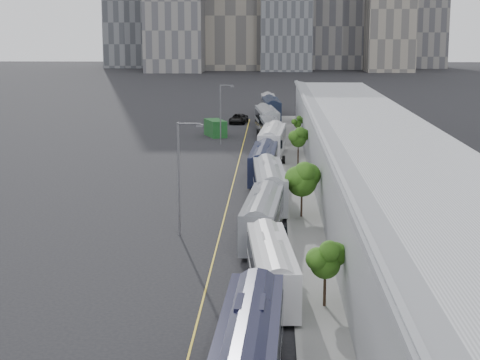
# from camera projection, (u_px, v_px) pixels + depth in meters

# --- Properties ---
(sidewalk) EXTENTS (10.00, 170.00, 0.12)m
(sidewalk) POSITION_uv_depth(u_px,v_px,m) (345.00, 222.00, 68.91)
(sidewalk) COLOR gray
(sidewalk) RESTS_ON ground
(lane_line) EXTENTS (0.12, 160.00, 0.02)m
(lane_line) POSITION_uv_depth(u_px,v_px,m) (223.00, 221.00, 69.34)
(lane_line) COLOR gold
(lane_line) RESTS_ON ground
(depot) EXTENTS (12.45, 160.40, 7.20)m
(depot) POSITION_uv_depth(u_px,v_px,m) (393.00, 183.00, 68.11)
(depot) COLOR gray
(depot) RESTS_ON ground
(bus_2) EXTENTS (3.41, 12.23, 3.53)m
(bus_2) POSITION_uv_depth(u_px,v_px,m) (271.00, 273.00, 49.73)
(bus_2) COLOR silver
(bus_2) RESTS_ON ground
(bus_3) EXTENTS (3.46, 12.83, 3.71)m
(bus_3) POSITION_uv_depth(u_px,v_px,m) (263.00, 221.00, 62.85)
(bus_3) COLOR slate
(bus_3) RESTS_ON ground
(bus_4) EXTENTS (3.38, 13.56, 3.93)m
(bus_4) POSITION_uv_depth(u_px,v_px,m) (269.00, 189.00, 75.14)
(bus_4) COLOR #979AA0
(bus_4) RESTS_ON ground
(bus_5) EXTENTS (3.21, 13.13, 3.81)m
(bus_5) POSITION_uv_depth(u_px,v_px,m) (264.00, 166.00, 87.81)
(bus_5) COLOR #161B33
(bus_5) RESTS_ON ground
(bus_6) EXTENTS (3.71, 14.15, 4.09)m
(bus_6) POSITION_uv_depth(u_px,v_px,m) (272.00, 145.00, 103.33)
(bus_6) COLOR white
(bus_6) RESTS_ON ground
(bus_7) EXTENTS (3.50, 12.32, 3.55)m
(bus_7) POSITION_uv_depth(u_px,v_px,m) (270.00, 131.00, 118.48)
(bus_7) COLOR slate
(bus_7) RESTS_ON ground
(bus_8) EXTENTS (4.22, 14.09, 4.06)m
(bus_8) POSITION_uv_depth(u_px,v_px,m) (267.00, 121.00, 129.36)
(bus_8) COLOR #91959A
(bus_8) RESTS_ON ground
(bus_9) EXTENTS (3.66, 14.12, 4.09)m
(bus_9) POSITION_uv_depth(u_px,v_px,m) (271.00, 111.00, 146.37)
(bus_9) COLOR #161E32
(bus_9) RESTS_ON ground
(bus_10) EXTENTS (3.15, 13.19, 3.83)m
(bus_10) POSITION_uv_depth(u_px,v_px,m) (268.00, 106.00, 156.96)
(bus_10) COLOR #BABABC
(bus_10) RESTS_ON ground
(tree_1) EXTENTS (1.84, 1.84, 3.93)m
(tree_1) POSITION_uv_depth(u_px,v_px,m) (325.00, 259.00, 47.36)
(tree_1) COLOR black
(tree_1) RESTS_ON ground
(tree_2) EXTENTS (2.69, 2.69, 5.01)m
(tree_2) POSITION_uv_depth(u_px,v_px,m) (302.00, 177.00, 70.06)
(tree_2) COLOR black
(tree_2) RESTS_ON ground
(tree_3) EXTENTS (1.92, 1.92, 4.57)m
(tree_3) POSITION_uv_depth(u_px,v_px,m) (298.00, 137.00, 96.47)
(tree_3) COLOR black
(tree_3) RESTS_ON ground
(tree_4) EXTENTS (1.06, 1.06, 3.81)m
(tree_4) POSITION_uv_depth(u_px,v_px,m) (297.00, 124.00, 113.65)
(tree_4) COLOR black
(tree_4) RESTS_ON ground
(street_lamp_near) EXTENTS (2.04, 0.22, 9.15)m
(street_lamp_near) POSITION_uv_depth(u_px,v_px,m) (181.00, 171.00, 63.83)
(street_lamp_near) COLOR #59595E
(street_lamp_near) RESTS_ON ground
(street_lamp_far) EXTENTS (2.04, 0.22, 8.59)m
(street_lamp_far) POSITION_uv_depth(u_px,v_px,m) (222.00, 110.00, 114.99)
(street_lamp_far) COLOR #59595E
(street_lamp_far) RESTS_ON ground
(shipping_container) EXTENTS (3.97, 5.82, 2.56)m
(shipping_container) POSITION_uv_depth(u_px,v_px,m) (215.00, 128.00, 124.15)
(shipping_container) COLOR #15461B
(shipping_container) RESTS_ON ground
(suv) EXTENTS (3.46, 6.31, 1.68)m
(suv) POSITION_uv_depth(u_px,v_px,m) (238.00, 119.00, 141.15)
(suv) COLOR black
(suv) RESTS_ON ground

